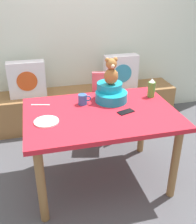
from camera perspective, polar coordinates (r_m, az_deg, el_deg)
ground_plane at (r=2.71m, az=0.53°, el=-14.08°), size 8.00×8.00×0.00m
back_wall at (r=3.53m, az=-5.73°, el=18.86°), size 4.40×0.10×2.60m
window_bench at (r=3.58m, az=-4.29°, el=1.08°), size 2.60×0.44×0.46m
pillow_floral_left at (r=3.35m, az=-14.93°, el=6.75°), size 0.44×0.15×0.44m
pillow_floral_right at (r=3.53m, az=4.90°, el=8.54°), size 0.44×0.15×0.44m
dining_table at (r=2.35m, az=0.59°, el=-2.22°), size 1.31×0.90×0.74m
highchair at (r=3.12m, az=1.48°, el=3.04°), size 0.40×0.50×0.79m
infant_seat_teal at (r=2.50m, az=2.72°, el=4.05°), size 0.30×0.33×0.16m
teddy_bear at (r=2.43m, az=2.83°, el=8.54°), size 0.13×0.12×0.25m
ketchup_bottle at (r=2.62m, az=11.35°, el=4.98°), size 0.07×0.07×0.18m
coffee_mug at (r=2.43m, az=-3.26°, el=2.70°), size 0.12×0.08×0.09m
dinner_plate_near at (r=2.17m, az=-10.96°, el=-2.02°), size 0.20×0.20×0.01m
cell_phone at (r=2.30m, az=5.96°, el=0.04°), size 0.16×0.11×0.01m
table_fork at (r=2.48m, az=-12.20°, el=1.50°), size 0.17×0.06×0.01m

